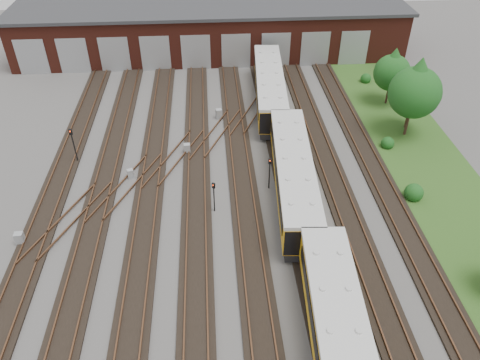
{
  "coord_description": "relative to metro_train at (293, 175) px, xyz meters",
  "views": [
    {
      "loc": [
        -0.54,
        -22.13,
        24.91
      ],
      "look_at": [
        1.61,
        7.75,
        2.0
      ],
      "focal_mm": 35.0,
      "sensor_mm": 36.0,
      "label": 1
    }
  ],
  "objects": [
    {
      "name": "signal_mast_0",
      "position": [
        -18.94,
        6.08,
        0.22
      ],
      "size": [
        0.29,
        0.27,
        3.52
      ],
      "rotation": [
        0.0,
        0.0,
        0.06
      ],
      "color": "black",
      "rests_on": "ground"
    },
    {
      "name": "tree_1",
      "position": [
        13.38,
        9.93,
        1.0
      ],
      "size": [
        2.85,
        2.85,
        4.72
      ],
      "color": "#382319",
      "rests_on": "ground"
    },
    {
      "name": "grass_verge",
      "position": [
        13.0,
        1.9,
        -2.0
      ],
      "size": [
        8.0,
        55.0,
        0.05
      ],
      "primitive_type": "cube",
      "color": "#274B19",
      "rests_on": "ground"
    },
    {
      "name": "relay_cabinet_4",
      "position": [
        0.74,
        10.1,
        -1.54
      ],
      "size": [
        0.64,
        0.56,
        0.97
      ],
      "primitive_type": "cube",
      "rotation": [
        0.0,
        0.0,
        -0.13
      ],
      "color": "#939697",
      "rests_on": "ground"
    },
    {
      "name": "bush_1",
      "position": [
        10.34,
        6.48,
        -1.4
      ],
      "size": [
        1.26,
        1.26,
        1.26
      ],
      "primitive_type": "sphere",
      "color": "#124012",
      "rests_on": "ground"
    },
    {
      "name": "maintenance_shed",
      "position": [
        -6.01,
        31.87,
        1.17
      ],
      "size": [
        51.0,
        12.5,
        6.35
      ],
      "color": "#531E14",
      "rests_on": "ground"
    },
    {
      "name": "signal_mast_1",
      "position": [
        -6.54,
        -1.69,
        -0.21
      ],
      "size": [
        0.27,
        0.27,
        2.83
      ],
      "rotation": [
        0.0,
        0.0,
        -0.43
      ],
      "color": "black",
      "rests_on": "ground"
    },
    {
      "name": "bush_0",
      "position": [
        10.0,
        -1.23,
        -1.25
      ],
      "size": [
        1.56,
        1.56,
        1.56
      ],
      "primitive_type": "sphere",
      "color": "#124012",
      "rests_on": "ground"
    },
    {
      "name": "relay_cabinet_2",
      "position": [
        -13.78,
        3.3,
        -1.6
      ],
      "size": [
        0.63,
        0.58,
        0.86
      ],
      "primitive_type": "cube",
      "rotation": [
        0.0,
        0.0,
        0.34
      ],
      "color": "#939697",
      "rests_on": "ground"
    },
    {
      "name": "tree_0",
      "position": [
        13.04,
        15.17,
        2.11
      ],
      "size": [
        3.88,
        3.88,
        6.43
      ],
      "color": "#382319",
      "rests_on": "ground"
    },
    {
      "name": "signal_mast_3",
      "position": [
        0.93,
        9.86,
        -0.32
      ],
      "size": [
        0.26,
        0.24,
        2.66
      ],
      "rotation": [
        0.0,
        0.0,
        -0.31
      ],
      "color": "black",
      "rests_on": "ground"
    },
    {
      "name": "relay_cabinet_1",
      "position": [
        -8.88,
        6.85,
        -1.54
      ],
      "size": [
        0.63,
        0.54,
        0.98
      ],
      "primitive_type": "cube",
      "rotation": [
        0.0,
        0.0,
        0.09
      ],
      "color": "#939697",
      "rests_on": "ground"
    },
    {
      "name": "relay_cabinet_0",
      "position": [
        -21.0,
        -4.35,
        -1.52
      ],
      "size": [
        0.64,
        0.54,
        1.03
      ],
      "primitive_type": "cube",
      "rotation": [
        0.0,
        0.0,
        0.04
      ],
      "color": "#939697",
      "rests_on": "ground"
    },
    {
      "name": "bush_2",
      "position": [
        12.32,
        20.64,
        -1.4
      ],
      "size": [
        1.27,
        1.27,
        1.27
      ],
      "primitive_type": "sphere",
      "color": "#124012",
      "rests_on": "ground"
    },
    {
      "name": "relay_cabinet_3",
      "position": [
        -5.66,
        13.21,
        -1.51
      ],
      "size": [
        0.73,
        0.65,
        1.04
      ],
      "primitive_type": "cube",
      "rotation": [
        0.0,
        0.0,
        0.23
      ],
      "color": "#939697",
      "rests_on": "ground"
    },
    {
      "name": "metro_train",
      "position": [
        0.0,
        0.0,
        0.0
      ],
      "size": [
        4.03,
        48.22,
        3.32
      ],
      "rotation": [
        0.0,
        0.0,
        -0.07
      ],
      "color": "black",
      "rests_on": "ground"
    },
    {
      "name": "ground",
      "position": [
        -6.0,
        -8.1,
        -2.03
      ],
      "size": [
        120.0,
        120.0,
        0.0
      ],
      "primitive_type": "plane",
      "color": "#474542",
      "rests_on": "ground"
    },
    {
      "name": "track_network",
      "position": [
        -6.17,
        -7.51,
        -1.92
      ],
      "size": [
        30.4,
        70.0,
        0.33
      ],
      "color": "black",
      "rests_on": "ground"
    },
    {
      "name": "tree_2",
      "position": [
        12.83,
        8.58,
        3.23
      ],
      "size": [
        4.94,
        4.94,
        8.18
      ],
      "color": "#382319",
      "rests_on": "ground"
    },
    {
      "name": "signal_mast_2",
      "position": [
        -1.83,
        0.94,
        -0.05
      ],
      "size": [
        0.28,
        0.26,
        3.08
      ],
      "rotation": [
        0.0,
        0.0,
        -0.19
      ],
      "color": "black",
      "rests_on": "ground"
    }
  ]
}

